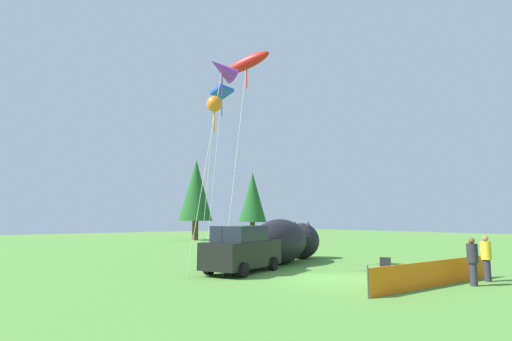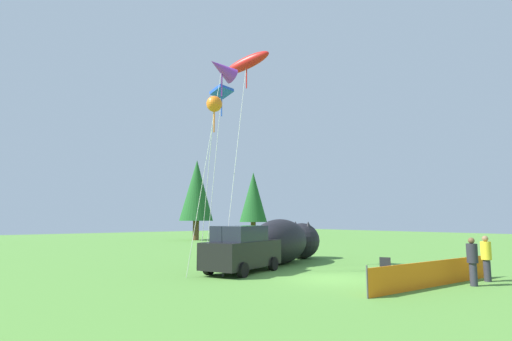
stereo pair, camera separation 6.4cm
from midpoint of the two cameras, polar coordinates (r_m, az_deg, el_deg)
name	(u,v)px [view 1 (the left image)]	position (r m, az deg, el deg)	size (l,w,h in m)	color
ground_plane	(330,279)	(17.10, 10.40, -14.98)	(120.00, 120.00, 0.00)	#548C38
parked_car	(242,250)	(18.60, -2.13, -11.22)	(4.72, 3.18, 2.11)	black
folding_chair	(386,265)	(17.85, 17.94, -12.78)	(0.62, 0.62, 0.85)	black
inflatable_cat	(286,242)	(22.97, 4.18, -10.19)	(6.86, 4.37, 2.41)	black
safety_fence	(436,273)	(16.38, 24.26, -13.25)	(7.78, 0.57, 1.00)	orange
spectator_in_black_shirt	(473,259)	(16.96, 28.45, -11.10)	(0.38, 0.38, 1.75)	#2D2D38
spectator_in_white_shirt	(486,256)	(18.42, 29.95, -10.58)	(0.39, 0.39, 1.77)	#2D2D38
kite_blue_box	(222,95)	(20.96, -5.04, 10.67)	(0.99, 1.06, 9.16)	silver
kite_red_lizard	(247,64)	(20.63, -1.44, 15.01)	(2.62, 2.74, 10.77)	silver
kite_orange_flower	(214,105)	(18.27, -6.06, 9.28)	(0.78, 2.06, 7.93)	silver
kite_purple_delta	(222,70)	(18.93, -4.97, 14.17)	(2.16, 0.82, 9.86)	silver
horizon_tree_west	(253,197)	(52.08, -0.53, -3.84)	(3.57, 3.57, 8.51)	brown
horizon_tree_mid	(196,190)	(47.00, -8.62, -2.84)	(3.90, 3.90, 9.30)	brown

